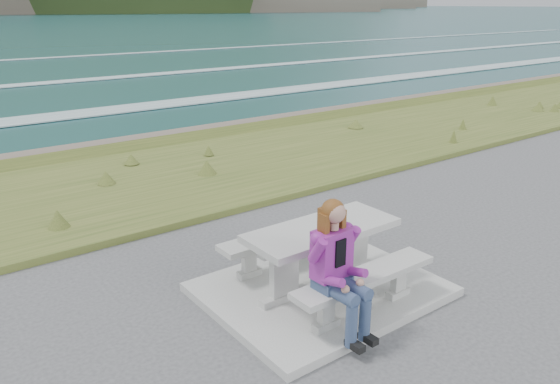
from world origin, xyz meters
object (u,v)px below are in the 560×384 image
Objects in this scene: bench_landward at (365,282)px; seated_woman at (341,287)px; picnic_table at (322,240)px; bench_seaward at (285,239)px.

bench_landward is 1.31× the size of seated_woman.
seated_woman is at bearing -164.30° from bench_landward.
picnic_table reaches higher than bench_seaward.
bench_landward is at bearing 13.63° from seated_woman.
seated_woman is (-0.47, -1.53, 0.16)m from bench_seaward.
bench_seaward is at bearing 90.00° from bench_landward.
bench_seaward is 1.31× the size of seated_woman.
bench_landward is at bearing -90.00° from bench_seaward.
bench_seaward is (0.00, 1.40, 0.00)m from bench_landward.
picnic_table is at bearing 58.61° from seated_woman.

